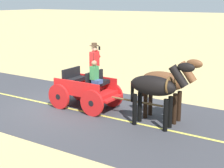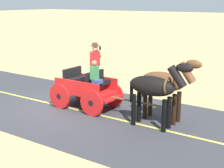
# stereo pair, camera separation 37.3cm
# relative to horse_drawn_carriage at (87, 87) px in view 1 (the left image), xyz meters

# --- Properties ---
(ground_plane) EXTENTS (200.00, 200.00, 0.00)m
(ground_plane) POSITION_rel_horse_drawn_carriage_xyz_m (0.45, -1.01, -0.82)
(ground_plane) COLOR tan
(road_surface) EXTENTS (5.98, 160.00, 0.01)m
(road_surface) POSITION_rel_horse_drawn_carriage_xyz_m (0.45, -1.01, -0.81)
(road_surface) COLOR #38383D
(road_surface) RESTS_ON ground
(road_centre_stripe) EXTENTS (0.12, 160.00, 0.00)m
(road_centre_stripe) POSITION_rel_horse_drawn_carriage_xyz_m (0.45, -1.01, -0.81)
(road_centre_stripe) COLOR #DBCC4C
(road_centre_stripe) RESTS_ON road_surface
(horse_drawn_carriage) EXTENTS (1.42, 4.50, 2.50)m
(horse_drawn_carriage) POSITION_rel_horse_drawn_carriage_xyz_m (0.00, 0.00, 0.00)
(horse_drawn_carriage) COLOR red
(horse_drawn_carriage) RESTS_ON ground
(horse_near_side) EXTENTS (0.59, 2.13, 2.21)m
(horse_near_side) POSITION_rel_horse_drawn_carriage_xyz_m (-0.38, 3.03, 0.51)
(horse_near_side) COLOR brown
(horse_near_side) RESTS_ON ground
(horse_off_side) EXTENTS (0.59, 2.13, 2.21)m
(horse_off_side) POSITION_rel_horse_drawn_carriage_xyz_m (0.38, 3.03, 0.51)
(horse_off_side) COLOR black
(horse_off_side) RESTS_ON ground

